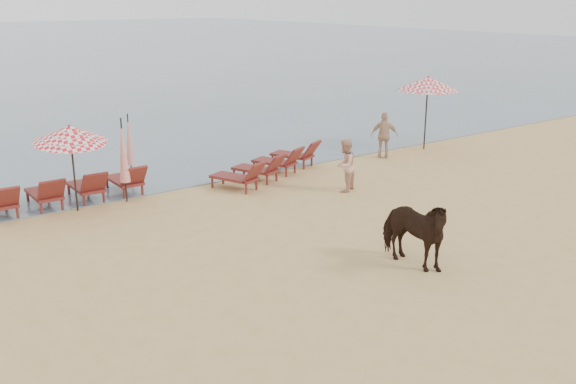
% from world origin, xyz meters
% --- Properties ---
extents(ground, '(120.00, 120.00, 0.00)m').
position_xyz_m(ground, '(0.00, 0.00, 0.00)').
color(ground, tan).
rests_on(ground, ground).
extents(lounger_cluster_left, '(4.12, 1.77, 0.65)m').
position_xyz_m(lounger_cluster_left, '(-3.51, 10.47, 0.45)').
color(lounger_cluster_left, maroon).
rests_on(lounger_cluster_left, ground).
extents(lounger_cluster_right, '(4.30, 3.07, 0.63)m').
position_xyz_m(lounger_cluster_right, '(2.62, 9.55, 0.44)').
color(lounger_cluster_right, maroon).
rests_on(lounger_cluster_right, ground).
extents(umbrella_open_left_b, '(1.89, 1.93, 2.42)m').
position_xyz_m(umbrella_open_left_b, '(-3.47, 9.85, 2.09)').
color(umbrella_open_left_b, black).
rests_on(umbrella_open_left_b, ground).
extents(umbrella_open_right, '(2.24, 2.24, 2.73)m').
position_xyz_m(umbrella_open_right, '(9.53, 9.43, 2.46)').
color(umbrella_open_right, black).
rests_on(umbrella_open_right, ground).
extents(umbrella_closed_left, '(0.29, 0.29, 2.37)m').
position_xyz_m(umbrella_closed_left, '(-2.09, 9.82, 1.46)').
color(umbrella_closed_left, black).
rests_on(umbrella_closed_left, ground).
extents(umbrella_closed_right, '(0.26, 0.26, 2.11)m').
position_xyz_m(umbrella_closed_right, '(-1.12, 11.77, 1.30)').
color(umbrella_closed_right, black).
rests_on(umbrella_closed_right, ground).
extents(cow, '(1.03, 1.93, 1.56)m').
position_xyz_m(cow, '(1.06, 2.00, 0.78)').
color(cow, black).
rests_on(cow, ground).
extents(beachgoer_right_a, '(0.94, 0.87, 1.56)m').
position_xyz_m(beachgoer_right_a, '(3.53, 7.03, 0.78)').
color(beachgoer_right_a, tan).
rests_on(beachgoer_right_a, ground).
extents(beachgoer_right_b, '(0.96, 0.96, 1.64)m').
position_xyz_m(beachgoer_right_b, '(7.29, 9.29, 0.82)').
color(beachgoer_right_b, tan).
rests_on(beachgoer_right_b, ground).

